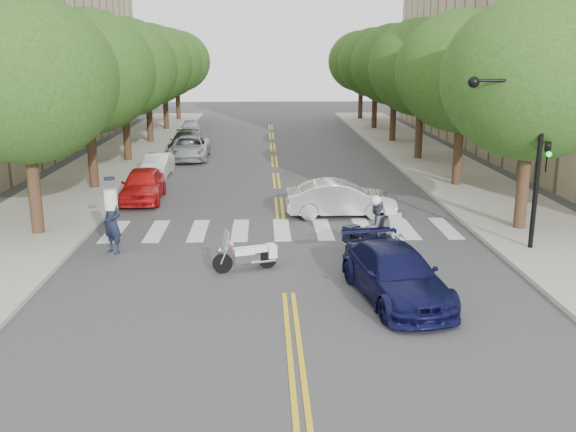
{
  "coord_description": "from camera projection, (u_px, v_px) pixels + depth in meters",
  "views": [
    {
      "loc": [
        -0.66,
        -16.59,
        6.48
      ],
      "look_at": [
        0.12,
        3.53,
        1.3
      ],
      "focal_mm": 40.0,
      "sensor_mm": 36.0,
      "label": 1
    }
  ],
  "objects": [
    {
      "name": "tree_l_2",
      "position": [
        123.0,
        68.0,
        37.27
      ],
      "size": [
        6.4,
        6.4,
        8.45
      ],
      "color": "#382316",
      "rests_on": "ground"
    },
    {
      "name": "parked_car_d",
      "position": [
        185.0,
        142.0,
        42.46
      ],
      "size": [
        1.82,
        4.44,
        1.29
      ],
      "primitive_type": "imported",
      "rotation": [
        0.0,
        0.0,
        0.0
      ],
      "color": "black",
      "rests_on": "ground"
    },
    {
      "name": "convertible",
      "position": [
        341.0,
        199.0,
        25.83
      ],
      "size": [
        4.42,
        1.6,
        1.45
      ],
      "primitive_type": "imported",
      "rotation": [
        0.0,
        0.0,
        1.58
      ],
      "color": "silver",
      "rests_on": "ground"
    },
    {
      "name": "tree_l_4",
      "position": [
        164.0,
        63.0,
        52.75
      ],
      "size": [
        6.4,
        6.4,
        8.45
      ],
      "color": "#382316",
      "rests_on": "ground"
    },
    {
      "name": "tree_l_5",
      "position": [
        176.0,
        61.0,
        60.49
      ],
      "size": [
        6.4,
        6.4,
        8.45
      ],
      "color": "#382316",
      "rests_on": "ground"
    },
    {
      "name": "officer_standing",
      "position": [
        112.0,
        223.0,
        21.02
      ],
      "size": [
        0.89,
        0.84,
        2.05
      ],
      "primitive_type": "imported",
      "rotation": [
        0.0,
        0.0,
        -0.64
      ],
      "color": "black",
      "rests_on": "ground"
    },
    {
      "name": "ground",
      "position": [
        289.0,
        293.0,
        17.69
      ],
      "size": [
        140.0,
        140.0,
        0.0
      ],
      "primitive_type": "plane",
      "color": "#38383A",
      "rests_on": "ground"
    },
    {
      "name": "sidewalk_left",
      "position": [
        117.0,
        161.0,
        38.6
      ],
      "size": [
        5.0,
        60.0,
        0.15
      ],
      "primitive_type": "cube",
      "color": "#9E9991",
      "rests_on": "ground"
    },
    {
      "name": "tree_r_3",
      "position": [
        395.0,
        65.0,
        45.67
      ],
      "size": [
        6.4,
        6.4,
        8.45
      ],
      "color": "#382316",
      "rests_on": "ground"
    },
    {
      "name": "parked_car_e",
      "position": [
        191.0,
        128.0,
        50.0
      ],
      "size": [
        1.82,
        3.98,
        1.32
      ],
      "primitive_type": "imported",
      "rotation": [
        0.0,
        0.0,
        0.07
      ],
      "color": "#ABABB1",
      "rests_on": "ground"
    },
    {
      "name": "parked_car_b",
      "position": [
        158.0,
        165.0,
        34.09
      ],
      "size": [
        1.38,
        3.69,
        1.2
      ],
      "primitive_type": "imported",
      "rotation": [
        0.0,
        0.0,
        -0.03
      ],
      "color": "silver",
      "rests_on": "ground"
    },
    {
      "name": "tree_l_1",
      "position": [
        86.0,
        72.0,
        29.52
      ],
      "size": [
        6.4,
        6.4,
        8.45
      ],
      "color": "#382316",
      "rests_on": "ground"
    },
    {
      "name": "tree_l_0",
      "position": [
        23.0,
        79.0,
        21.78
      ],
      "size": [
        6.4,
        6.4,
        8.45
      ],
      "color": "#382316",
      "rests_on": "ground"
    },
    {
      "name": "tree_l_3",
      "position": [
        147.0,
        65.0,
        45.01
      ],
      "size": [
        6.4,
        6.4,
        8.45
      ],
      "color": "#382316",
      "rests_on": "ground"
    },
    {
      "name": "sidewalk_right",
      "position": [
        429.0,
        159.0,
        39.32
      ],
      "size": [
        5.0,
        60.0,
        0.15
      ],
      "primitive_type": "cube",
      "color": "#9E9991",
      "rests_on": "ground"
    },
    {
      "name": "tree_r_5",
      "position": [
        362.0,
        61.0,
        61.15
      ],
      "size": [
        6.4,
        6.4,
        8.45
      ],
      "color": "#382316",
      "rests_on": "ground"
    },
    {
      "name": "motorcycle_parked",
      "position": [
        251.0,
        255.0,
        19.51
      ],
      "size": [
        1.97,
        0.91,
        1.31
      ],
      "rotation": [
        0.0,
        0.0,
        1.89
      ],
      "color": "black",
      "rests_on": "ground"
    },
    {
      "name": "tree_r_4",
      "position": [
        376.0,
        63.0,
        53.41
      ],
      "size": [
        6.4,
        6.4,
        8.45
      ],
      "color": "#382316",
      "rests_on": "ground"
    },
    {
      "name": "tree_r_1",
      "position": [
        463.0,
        72.0,
        30.18
      ],
      "size": [
        6.4,
        6.4,
        8.45
      ],
      "color": "#382316",
      "rests_on": "ground"
    },
    {
      "name": "tree_r_0",
      "position": [
        533.0,
        79.0,
        22.44
      ],
      "size": [
        6.4,
        6.4,
        8.45
      ],
      "color": "#382316",
      "rests_on": "ground"
    },
    {
      "name": "tree_r_2",
      "position": [
        422.0,
        67.0,
        37.93
      ],
      "size": [
        6.4,
        6.4,
        8.45
      ],
      "color": "#382316",
      "rests_on": "ground"
    },
    {
      "name": "motorcycle_police",
      "position": [
        374.0,
        232.0,
        20.26
      ],
      "size": [
        1.86,
        2.21,
        2.13
      ],
      "rotation": [
        0.0,
        0.0,
        3.82
      ],
      "color": "black",
      "rests_on": "ground"
    },
    {
      "name": "parked_car_c",
      "position": [
        190.0,
        148.0,
        39.49
      ],
      "size": [
        2.43,
        5.11,
        1.41
      ],
      "primitive_type": "imported",
      "rotation": [
        0.0,
        0.0,
        0.02
      ],
      "color": "#A7AAAF",
      "rests_on": "ground"
    },
    {
      "name": "traffic_signal_pole",
      "position": [
        526.0,
        141.0,
        20.43
      ],
      "size": [
        2.82,
        0.42,
        6.0
      ],
      "color": "black",
      "rests_on": "ground"
    },
    {
      "name": "parked_car_a",
      "position": [
        143.0,
        185.0,
        28.48
      ],
      "size": [
        1.93,
        4.38,
        1.47
      ],
      "primitive_type": "imported",
      "rotation": [
        0.0,
        0.0,
        0.05
      ],
      "color": "red",
      "rests_on": "ground"
    },
    {
      "name": "sedan_blue",
      "position": [
        396.0,
        274.0,
        17.14
      ],
      "size": [
        2.75,
        5.06,
        1.39
      ],
      "primitive_type": "imported",
      "rotation": [
        0.0,
        0.0,
        0.17
      ],
      "color": "#0D0F38",
      "rests_on": "ground"
    }
  ]
}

